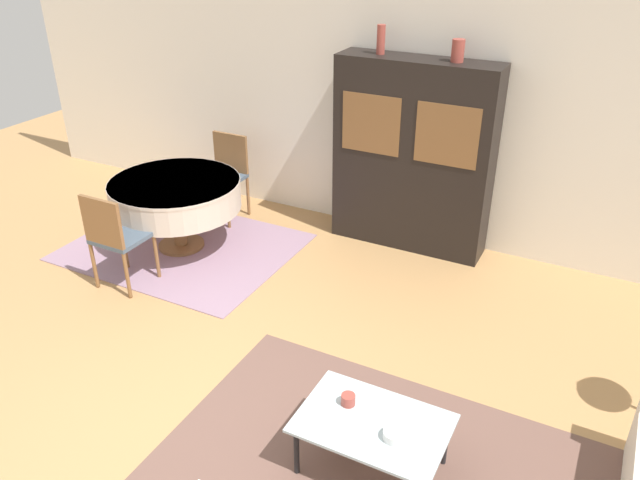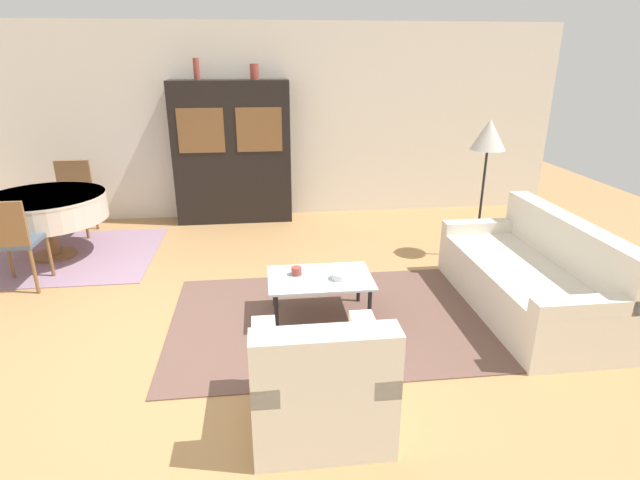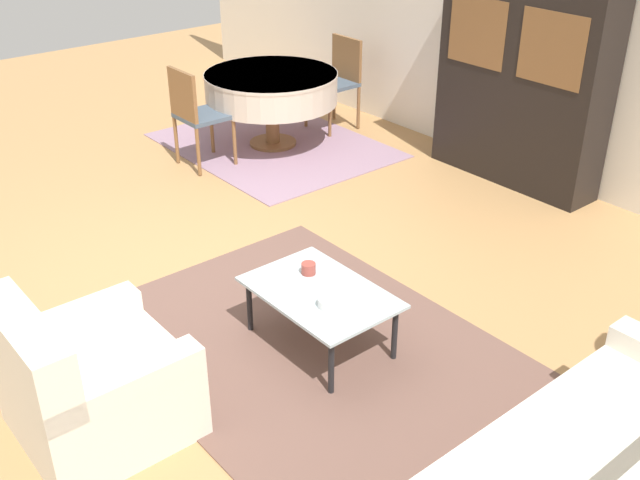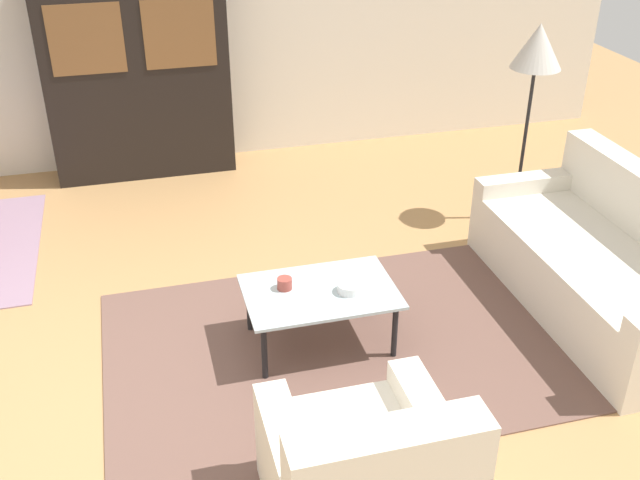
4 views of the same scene
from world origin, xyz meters
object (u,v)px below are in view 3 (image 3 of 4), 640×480
coffee_table (320,296)px  armchair (89,384)px  cup (309,268)px  dining_table (271,88)px  dining_chair_far (338,77)px  display_cabinet (523,75)px  bowl (330,302)px  dining_chair_near (195,111)px

coffee_table → armchair: bearing=-96.8°
armchair → cup: (-0.04, 1.50, 0.12)m
dining_table → dining_chair_far: (0.00, 0.88, -0.05)m
cup → display_cabinet: bearing=102.8°
dining_chair_far → bowl: (3.13, -2.76, -0.13)m
armchair → coffee_table: 1.43m
dining_chair_near → dining_chair_far: size_ratio=1.00×
coffee_table → bowl: bowl is taller
dining_table → bowl: size_ratio=9.21×
dining_chair_near → cup: dining_chair_near is taller
coffee_table → bowl: 0.19m
display_cabinet → dining_table: display_cabinet is taller
armchair → coffee_table: (0.17, 1.42, 0.05)m
display_cabinet → dining_chair_near: bearing=-135.0°
armchair → bowl: bearing=76.2°
dining_chair_near → coffee_table: bearing=-17.5°
display_cabinet → coffee_table: bearing=-73.9°
display_cabinet → dining_chair_far: 2.16m
dining_chair_near → dining_table: bearing=90.0°
armchair → cup: armchair is taller
coffee_table → dining_chair_near: 3.12m
dining_table → cup: bearing=-32.3°
cup → bowl: (0.37, -0.14, -0.01)m
dining_chair_far → cup: 3.81m
cup → bowl: cup is taller
display_cabinet → cup: (0.67, -2.95, -0.54)m
cup → bowl: size_ratio=0.63×
dining_table → armchair: bearing=-49.2°
coffee_table → dining_chair_near: dining_chair_near is taller
display_cabinet → dining_chair_far: (-2.09, -0.32, -0.42)m
cup → coffee_table: bearing=-20.1°
dining_table → cup: 3.27m
cup → armchair: bearing=-88.6°
coffee_table → display_cabinet: size_ratio=0.47×
coffee_table → dining_chair_far: size_ratio=0.98×
display_cabinet → bowl: bearing=-71.4°
dining_chair_near → bowl: (3.13, -1.00, -0.13)m
dining_chair_near → bowl: dining_chair_near is taller
display_cabinet → armchair: bearing=-81.0°
dining_table → coffee_table: bearing=-31.5°
armchair → display_cabinet: (-0.71, 4.45, 0.66)m
armchair → coffee_table: bearing=83.2°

